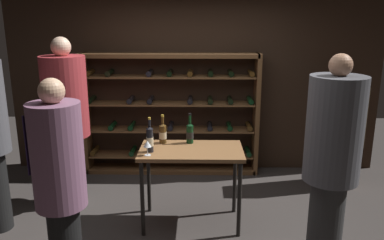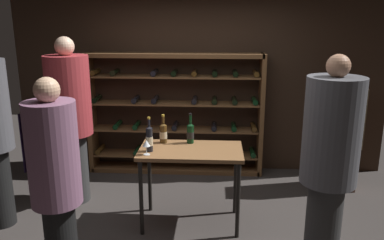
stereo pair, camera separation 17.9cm
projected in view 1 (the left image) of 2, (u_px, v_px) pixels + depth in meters
name	position (u px, v px, depth m)	size (l,w,h in m)	color
ground_plane	(192.00, 229.00, 4.24)	(9.75, 9.75, 0.00)	#383330
back_wall	(194.00, 70.00, 5.67)	(5.41, 0.10, 3.00)	#332319
wine_rack	(172.00, 114.00, 5.63)	(2.54, 0.32, 1.76)	brown
tasting_table	(191.00, 158.00, 4.18)	(1.11, 0.63, 0.88)	brown
person_bystander_red_print	(332.00, 155.00, 3.38)	(0.49, 0.48, 1.96)	#2F2F2F
person_guest_khaki	(60.00, 180.00, 3.07)	(0.42, 0.41, 1.81)	black
person_guest_blue_shirt	(67.00, 116.00, 4.59)	(0.53, 0.52, 2.03)	#2F2F2F
display_cabinet	(334.00, 132.00, 5.20)	(0.44, 0.36, 1.51)	#4C2D1E
wine_bottle_amber_reserve	(190.00, 133.00, 4.33)	(0.08, 0.08, 0.34)	black
wine_bottle_red_label	(163.00, 133.00, 4.33)	(0.08, 0.08, 0.33)	#4C3314
wine_bottle_gold_foil	(150.00, 139.00, 4.04)	(0.07, 0.07, 0.37)	black
wine_glass_stemmed_center	(147.00, 144.00, 3.94)	(0.08, 0.08, 0.16)	silver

